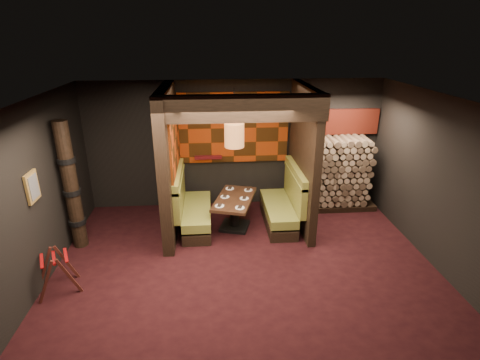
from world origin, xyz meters
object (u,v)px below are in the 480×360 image
pendant_lamp (234,135)px  totem_column (71,187)px  booth_bench_left (192,209)px  booth_bench_right (283,206)px  dining_table (235,208)px  luggage_rack (57,270)px  firewood_stack (338,173)px

pendant_lamp → totem_column: (-2.96, -0.39, -0.79)m
booth_bench_left → booth_bench_right: bearing=0.0°
dining_table → booth_bench_right: bearing=6.1°
booth_bench_left → dining_table: booth_bench_left is taller
pendant_lamp → totem_column: 3.09m
luggage_rack → totem_column: 1.57m
firewood_stack → booth_bench_right: bearing=-152.7°
booth_bench_right → firewood_stack: 1.58m
dining_table → firewood_stack: (2.38, 0.81, 0.38)m
firewood_stack → totem_column: bearing=-166.8°
booth_bench_left → pendant_lamp: (0.87, -0.16, 1.58)m
booth_bench_left → booth_bench_right: 1.89m
totem_column → booth_bench_right: bearing=7.9°
totem_column → firewood_stack: totem_column is taller
booth_bench_right → totem_column: bearing=-172.1°
booth_bench_left → luggage_rack: (-2.01, -1.88, -0.05)m
booth_bench_right → firewood_stack: bearing=27.3°
pendant_lamp → luggage_rack: size_ratio=1.41×
booth_bench_left → firewood_stack: (3.25, 0.70, 0.42)m
dining_table → luggage_rack: 3.38m
luggage_rack → pendant_lamp: bearing=30.9°
booth_bench_left → luggage_rack: bearing=-136.9°
dining_table → totem_column: (-2.96, -0.44, 0.75)m
firewood_stack → pendant_lamp: bearing=-160.1°
luggage_rack → firewood_stack: size_ratio=0.45×
pendant_lamp → totem_column: size_ratio=0.46×
booth_bench_left → dining_table: 0.88m
booth_bench_right → dining_table: (-1.02, -0.11, 0.04)m
totem_column → dining_table: bearing=8.5°
luggage_rack → firewood_stack: 5.87m
luggage_rack → totem_column: (-0.08, 1.33, 0.83)m
luggage_rack → totem_column: size_ratio=0.32×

